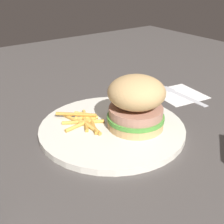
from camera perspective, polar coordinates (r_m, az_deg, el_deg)
name	(u,v)px	position (r m, az deg, el deg)	size (l,w,h in m)	color
ground_plane	(125,128)	(0.60, 2.42, -3.07)	(1.60, 1.60, 0.00)	#47423F
plate	(112,128)	(0.59, 0.00, -3.14)	(0.28, 0.28, 0.01)	silver
sandwich	(136,102)	(0.56, 4.62, 1.86)	(0.11, 0.11, 0.10)	tan
fries_pile	(84,121)	(0.60, -5.30, -1.66)	(0.12, 0.08, 0.01)	gold
napkin	(179,94)	(0.78, 12.66, 3.30)	(0.11, 0.11, 0.00)	white
fork	(179,93)	(0.78, 12.60, 3.51)	(0.17, 0.03, 0.00)	silver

